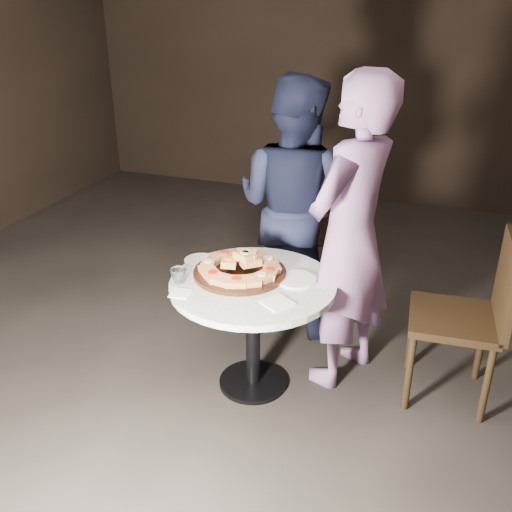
% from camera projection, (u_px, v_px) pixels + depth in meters
% --- Properties ---
extents(floor, '(7.00, 7.00, 0.00)m').
position_uv_depth(floor, '(237.00, 378.00, 3.41)').
color(floor, black).
rests_on(floor, ground).
extents(table, '(1.17, 1.17, 0.68)m').
position_uv_depth(table, '(253.00, 302.00, 3.13)').
color(table, black).
rests_on(table, ground).
extents(serving_board, '(0.55, 0.55, 0.02)m').
position_uv_depth(serving_board, '(240.00, 272.00, 3.15)').
color(serving_board, black).
rests_on(serving_board, table).
extents(focaccia_pile, '(0.46, 0.46, 0.12)m').
position_uv_depth(focaccia_pile, '(240.00, 265.00, 3.13)').
color(focaccia_pile, '#C3814B').
rests_on(focaccia_pile, serving_board).
extents(plate_left, '(0.23, 0.23, 0.01)m').
position_uv_depth(plate_left, '(200.00, 260.00, 3.30)').
color(plate_left, white).
rests_on(plate_left, table).
extents(plate_right, '(0.26, 0.26, 0.01)m').
position_uv_depth(plate_right, '(296.00, 279.00, 3.08)').
color(plate_right, white).
rests_on(plate_right, table).
extents(water_glass, '(0.10, 0.10, 0.08)m').
position_uv_depth(water_glass, '(179.00, 276.00, 3.05)').
color(water_glass, silver).
rests_on(water_glass, table).
extents(napkin_near, '(0.11, 0.11, 0.01)m').
position_uv_depth(napkin_near, '(181.00, 293.00, 2.95)').
color(napkin_near, white).
rests_on(napkin_near, table).
extents(napkin_far, '(0.19, 0.19, 0.01)m').
position_uv_depth(napkin_far, '(278.00, 303.00, 2.86)').
color(napkin_far, white).
rests_on(napkin_far, table).
extents(chair_far, '(0.42, 0.44, 0.84)m').
position_uv_depth(chair_far, '(310.00, 229.00, 4.25)').
color(chair_far, black).
rests_on(chair_far, ground).
extents(chair_right, '(0.51, 0.49, 0.98)m').
position_uv_depth(chair_right, '(475.00, 309.00, 3.03)').
color(chair_right, black).
rests_on(chair_right, ground).
extents(diner_navy, '(0.93, 0.80, 1.67)m').
position_uv_depth(diner_navy, '(293.00, 206.00, 3.70)').
color(diner_navy, black).
rests_on(diner_navy, ground).
extents(diner_teal, '(0.63, 0.76, 1.78)m').
position_uv_depth(diner_teal, '(350.00, 237.00, 3.10)').
color(diner_teal, slate).
rests_on(diner_teal, ground).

